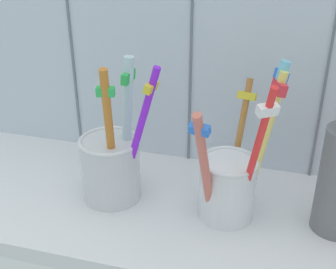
{
  "coord_description": "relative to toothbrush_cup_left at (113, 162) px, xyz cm",
  "views": [
    {
      "loc": [
        11.37,
        -40.99,
        33.32
      ],
      "look_at": [
        0.0,
        0.35,
        10.99
      ],
      "focal_mm": 47.94,
      "sensor_mm": 36.0,
      "label": 1
    }
  ],
  "objects": [
    {
      "name": "toothbrush_cup_right",
      "position": [
        13.71,
        0.07,
        0.2
      ],
      "size": [
        8.57,
        13.59,
        17.59
      ],
      "color": "white",
      "rests_on": "counter_slab"
    },
    {
      "name": "tile_wall_back",
      "position": [
        6.56,
        11.72,
        15.92
      ],
      "size": [
        64.0,
        2.2,
        45.0
      ],
      "color": "silver",
      "rests_on": "ground"
    },
    {
      "name": "toothbrush_cup_left",
      "position": [
        0.0,
        0.0,
        0.0
      ],
      "size": [
        10.12,
        7.1,
        17.21
      ],
      "color": "silver",
      "rests_on": "counter_slab"
    },
    {
      "name": "counter_slab",
      "position": [
        6.56,
        -0.28,
        -5.58
      ],
      "size": [
        64.0,
        22.0,
        2.0
      ],
      "primitive_type": "cube",
      "color": "silver",
      "rests_on": "ground"
    }
  ]
}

